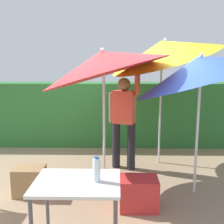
% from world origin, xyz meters
% --- Properties ---
extents(ground_plane, '(24.00, 24.00, 0.00)m').
position_xyz_m(ground_plane, '(0.00, 0.00, 0.00)').
color(ground_plane, '#9E8466').
extents(hedge_row, '(8.00, 0.70, 1.41)m').
position_xyz_m(hedge_row, '(0.00, 2.29, 0.71)').
color(hedge_row, '#2D7033').
rests_on(hedge_row, ground_plane).
extents(umbrella_rainbow, '(2.00, 1.95, 2.58)m').
position_xyz_m(umbrella_rainbow, '(0.88, 1.04, 2.06)').
color(umbrella_rainbow, silver).
rests_on(umbrella_rainbow, ground_plane).
extents(umbrella_orange, '(1.93, 1.89, 2.26)m').
position_xyz_m(umbrella_orange, '(1.18, -0.15, 1.76)').
color(umbrella_orange, silver).
rests_on(umbrella_orange, ground_plane).
extents(umbrella_yellow, '(1.83, 1.80, 2.27)m').
position_xyz_m(umbrella_yellow, '(-0.12, -0.06, 1.84)').
color(umbrella_yellow, silver).
rests_on(umbrella_yellow, ground_plane).
extents(person_vendor, '(0.55, 0.33, 1.88)m').
position_xyz_m(person_vendor, '(0.20, 0.79, 0.93)').
color(person_vendor, black).
rests_on(person_vendor, ground_plane).
extents(cooler_box, '(0.48, 0.35, 0.41)m').
position_xyz_m(cooler_box, '(0.36, -0.56, 0.20)').
color(cooler_box, red).
rests_on(cooler_box, ground_plane).
extents(crate_cardboard, '(0.41, 0.34, 0.40)m').
position_xyz_m(crate_cardboard, '(-1.15, -0.21, 0.20)').
color(crate_cardboard, '#9E7A4C').
rests_on(crate_cardboard, ground_plane).
extents(folding_table, '(0.80, 0.60, 0.75)m').
position_xyz_m(folding_table, '(-0.29, -1.42, 0.66)').
color(folding_table, '#4C4C51').
rests_on(folding_table, ground_plane).
extents(bottle_water, '(0.07, 0.07, 0.24)m').
position_xyz_m(bottle_water, '(-0.11, -1.42, 0.87)').
color(bottle_water, silver).
rests_on(bottle_water, folding_table).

